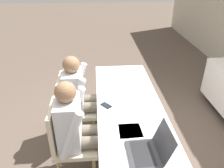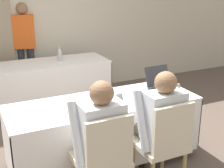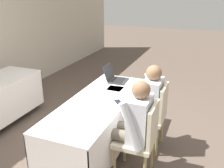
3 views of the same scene
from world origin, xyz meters
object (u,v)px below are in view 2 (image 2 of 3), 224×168
(cell_phone, at_px, (119,109))
(water_bottle, at_px, (60,54))
(chair_near_left, at_px, (104,157))
(chair_near_right, at_px, (164,142))
(person_white_shirt, at_px, (158,122))
(person_red_shirt, at_px, (25,44))
(person_checkered_shirt, at_px, (98,135))
(laptop, at_px, (163,86))

(cell_phone, relative_size, water_bottle, 0.61)
(chair_near_left, bearing_deg, chair_near_right, -180.00)
(person_white_shirt, bearing_deg, person_red_shirt, -78.42)
(chair_near_left, distance_m, person_checkered_shirt, 0.19)
(water_bottle, distance_m, person_red_shirt, 0.76)
(cell_phone, height_order, water_bottle, water_bottle)
(chair_near_right, relative_size, person_checkered_shirt, 0.78)
(laptop, distance_m, chair_near_left, 1.31)
(chair_near_left, relative_size, chair_near_right, 1.00)
(cell_phone, distance_m, chair_near_left, 0.58)
(chair_near_right, bearing_deg, person_red_shirt, -78.79)
(chair_near_left, bearing_deg, water_bottle, -98.68)
(chair_near_left, height_order, chair_near_right, same)
(person_checkered_shirt, distance_m, person_white_shirt, 0.61)
(person_checkered_shirt, xyz_separation_m, person_white_shirt, (0.61, 0.00, 0.00))
(cell_phone, xyz_separation_m, chair_near_left, (-0.35, -0.41, -0.22))
(chair_near_left, distance_m, chair_near_right, 0.61)
(laptop, distance_m, cell_phone, 0.79)
(laptop, bearing_deg, chair_near_left, -148.10)
(person_white_shirt, height_order, person_red_shirt, person_red_shirt)
(cell_phone, bearing_deg, person_checkered_shirt, -89.35)
(laptop, height_order, water_bottle, laptop)
(chair_near_right, height_order, person_red_shirt, person_red_shirt)
(chair_near_right, bearing_deg, laptop, -122.53)
(water_bottle, xyz_separation_m, chair_near_right, (0.22, -2.54, -0.31))
(cell_phone, distance_m, chair_near_right, 0.53)
(cell_phone, distance_m, person_white_shirt, 0.41)
(person_white_shirt, bearing_deg, cell_phone, -48.74)
(chair_near_left, height_order, person_white_shirt, person_white_shirt)
(chair_near_right, height_order, person_white_shirt, person_white_shirt)
(chair_near_left, bearing_deg, laptop, -146.09)
(water_bottle, height_order, person_checkered_shirt, person_checkered_shirt)
(water_bottle, bearing_deg, person_checkered_shirt, -99.05)
(water_bottle, xyz_separation_m, person_white_shirt, (0.22, -2.43, -0.15))
(cell_phone, height_order, chair_near_right, chair_near_right)
(cell_phone, bearing_deg, person_white_shirt, 0.79)
(person_checkered_shirt, height_order, person_red_shirt, person_red_shirt)
(cell_phone, relative_size, person_red_shirt, 0.09)
(water_bottle, height_order, chair_near_right, water_bottle)
(chair_near_left, xyz_separation_m, person_checkered_shirt, (0.00, 0.10, 0.16))
(person_checkered_shirt, bearing_deg, chair_near_left, 90.00)
(laptop, bearing_deg, chair_near_right, -124.54)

